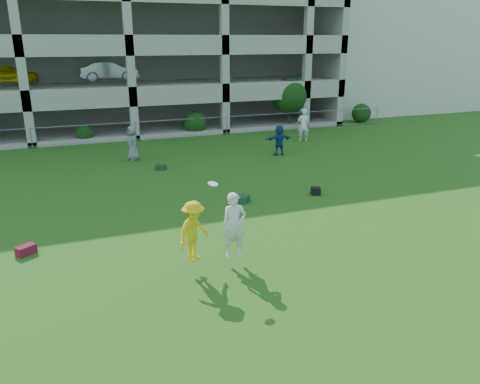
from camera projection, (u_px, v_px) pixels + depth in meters
name	position (u px, v px, depth m)	size (l,w,h in m)	color
ground	(246.00, 279.00, 12.44)	(100.00, 100.00, 0.00)	#235114
stucco_building	(367.00, 51.00, 43.45)	(16.00, 14.00, 10.00)	beige
bystander_c	(132.00, 143.00, 24.34)	(0.88, 0.57, 1.80)	slate
bystander_d	(279.00, 140.00, 25.42)	(1.53, 0.49, 1.65)	navy
bystander_e	(303.00, 125.00, 28.84)	(0.73, 0.48, 2.01)	white
bystander_f	(303.00, 120.00, 31.68)	(1.06, 0.61, 1.64)	slate
bag_red_a	(26.00, 250.00, 13.80)	(0.55, 0.30, 0.28)	maroon
bag_green_c	(243.00, 199.00, 18.19)	(0.50, 0.35, 0.26)	#163C24
crate_d	(316.00, 191.00, 19.12)	(0.35, 0.35, 0.30)	black
bag_green_g	(161.00, 167.00, 22.73)	(0.50, 0.30, 0.25)	#143922
frisbee_contest	(207.00, 229.00, 12.57)	(2.16, 1.13, 2.23)	yellow
parking_garage	(113.00, 39.00, 35.19)	(30.00, 14.00, 12.00)	#9E998C
fence	(136.00, 131.00, 29.14)	(36.06, 0.06, 1.20)	gray
shrub_row	(203.00, 111.00, 31.02)	(34.38, 2.52, 3.50)	#163D11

